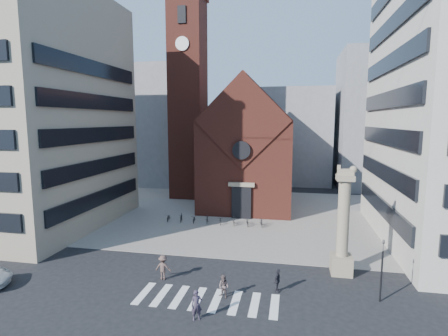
{
  "coord_description": "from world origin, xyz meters",
  "views": [
    {
      "loc": [
        5.99,
        -24.57,
        12.04
      ],
      "look_at": [
        -0.43,
        8.0,
        7.51
      ],
      "focal_mm": 28.0,
      "sensor_mm": 36.0,
      "label": 1
    }
  ],
  "objects_px": {
    "pedestrian_0": "(197,305)",
    "lion_column": "(343,231)",
    "pedestrian_1": "(224,287)",
    "traffic_light": "(382,269)",
    "pedestrian_2": "(277,280)",
    "scooter_0": "(168,217)"
  },
  "relations": [
    {
      "from": "traffic_light",
      "to": "pedestrian_2",
      "type": "relative_size",
      "value": 2.54
    },
    {
      "from": "lion_column",
      "to": "pedestrian_0",
      "type": "bearing_deg",
      "value": -138.31
    },
    {
      "from": "pedestrian_0",
      "to": "pedestrian_1",
      "type": "height_order",
      "value": "pedestrian_0"
    },
    {
      "from": "lion_column",
      "to": "traffic_light",
      "type": "height_order",
      "value": "lion_column"
    },
    {
      "from": "scooter_0",
      "to": "pedestrian_1",
      "type": "bearing_deg",
      "value": -70.55
    },
    {
      "from": "lion_column",
      "to": "pedestrian_1",
      "type": "relative_size",
      "value": 5.49
    },
    {
      "from": "traffic_light",
      "to": "scooter_0",
      "type": "xyz_separation_m",
      "value": [
        -20.44,
        15.11,
        -1.81
      ]
    },
    {
      "from": "scooter_0",
      "to": "pedestrian_0",
      "type": "bearing_deg",
      "value": -77.13
    },
    {
      "from": "pedestrian_0",
      "to": "scooter_0",
      "type": "xyz_separation_m",
      "value": [
        -8.97,
        19.55,
        -0.46
      ]
    },
    {
      "from": "lion_column",
      "to": "pedestrian_0",
      "type": "distance_m",
      "value": 12.95
    },
    {
      "from": "pedestrian_0",
      "to": "lion_column",
      "type": "bearing_deg",
      "value": 15.56
    },
    {
      "from": "lion_column",
      "to": "scooter_0",
      "type": "xyz_separation_m",
      "value": [
        -18.45,
        11.11,
        -2.98
      ]
    },
    {
      "from": "pedestrian_0",
      "to": "pedestrian_2",
      "type": "bearing_deg",
      "value": 17.81
    },
    {
      "from": "pedestrian_1",
      "to": "pedestrian_0",
      "type": "bearing_deg",
      "value": -87.11
    },
    {
      "from": "pedestrian_0",
      "to": "pedestrian_1",
      "type": "distance_m",
      "value": 3.15
    },
    {
      "from": "pedestrian_1",
      "to": "scooter_0",
      "type": "xyz_separation_m",
      "value": [
        -10.06,
        16.6,
        -0.32
      ]
    },
    {
      "from": "traffic_light",
      "to": "scooter_0",
      "type": "bearing_deg",
      "value": 143.53
    },
    {
      "from": "pedestrian_2",
      "to": "scooter_0",
      "type": "height_order",
      "value": "pedestrian_2"
    },
    {
      "from": "traffic_light",
      "to": "pedestrian_0",
      "type": "bearing_deg",
      "value": -158.82
    },
    {
      "from": "lion_column",
      "to": "scooter_0",
      "type": "height_order",
      "value": "lion_column"
    },
    {
      "from": "pedestrian_1",
      "to": "scooter_0",
      "type": "height_order",
      "value": "pedestrian_1"
    },
    {
      "from": "pedestrian_1",
      "to": "scooter_0",
      "type": "bearing_deg",
      "value": 144.41
    }
  ]
}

